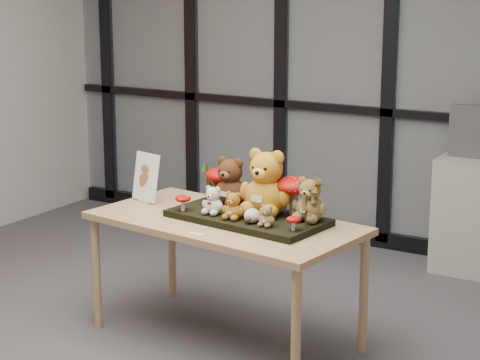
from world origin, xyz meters
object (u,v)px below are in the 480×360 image
Objects in this scene: bear_tan_back at (310,197)px; sign_holder at (146,179)px; bear_small_yellow at (233,204)px; bear_white_bow at (213,199)px; mushroom_front_left at (183,202)px; plush_cream_hedgehog at (252,215)px; mushroom_back_left at (223,183)px; diorama_tray at (248,218)px; bear_beige_small at (267,214)px; bear_brown_medium at (230,179)px; mushroom_back_right at (294,194)px; bear_pooh_yellow at (266,179)px; display_table at (225,231)px; mushroom_front_right at (293,223)px.

bear_tan_back is 0.88× the size of sign_holder.
bear_small_yellow is at bearing 1.03° from sign_holder.
bear_white_bow is 1.74× the size of mushroom_front_left.
bear_white_bow is at bearing 177.93° from plush_cream_hedgehog.
plush_cream_hedgehog is at bearing -39.04° from mushroom_back_left.
plush_cream_hedgehog is (0.10, -0.13, 0.06)m from diorama_tray.
mushroom_front_left is at bearing -108.37° from mushroom_back_left.
bear_beige_small is at bearing -0.37° from bear_small_yellow.
bear_brown_medium is at bearing 54.02° from mushroom_front_left.
mushroom_back_right reaches higher than bear_beige_small.
bear_beige_small is 0.54× the size of mushroom_back_right.
bear_beige_small is (0.12, -0.21, -0.14)m from bear_pooh_yellow.
bear_brown_medium reaches higher than display_table.
plush_cream_hedgehog reaches higher than display_table.
sign_holder reaches higher than mushroom_back_right.
bear_tan_back is 0.42m from bear_small_yellow.
display_table is at bearing -159.22° from bear_tan_back.
bear_tan_back is 1.08m from sign_holder.
bear_small_yellow reaches higher than mushroom_front_right.
bear_white_bow is 2.03× the size of plush_cream_hedgehog.
mushroom_back_right is 2.86× the size of mushroom_front_right.
mushroom_back_left is (-0.08, 0.05, -0.04)m from bear_brown_medium.
mushroom_front_right is (0.38, -0.03, -0.04)m from bear_small_yellow.
bear_beige_small is 1.30× the size of mushroom_front_left.
display_table is 12.29× the size of bear_beige_small.
display_table is 0.33m from mushroom_back_left.
mushroom_back_right is at bearing 32.21° from display_table.
display_table is 19.12× the size of mushroom_front_right.
bear_tan_back is 2.61× the size of mushroom_front_left.
bear_pooh_yellow is at bearing -170.77° from bear_tan_back.
display_table is 0.54m from bear_tan_back.
plush_cream_hedgehog is at bearing 176.98° from bear_beige_small.
mushroom_front_right is at bearing -2.32° from mushroom_front_left.
bear_pooh_yellow is 0.28m from bear_beige_small.
display_table is 6.97× the size of mushroom_back_left.
mushroom_back_right reaches higher than mushroom_back_left.
diorama_tray is (0.12, 0.04, 0.09)m from display_table.
bear_pooh_yellow reaches higher than mushroom_back_right.
display_table is at bearing 5.61° from sign_holder.
mushroom_front_right is at bearing -79.71° from bear_tan_back.
plush_cream_hedgehog is (-0.24, -0.20, -0.09)m from bear_tan_back.
diorama_tray is 3.80× the size of mushroom_back_left.
mushroom_back_left is at bearing 178.31° from bear_tan_back.
mushroom_back_right is (0.22, 0.12, 0.14)m from diorama_tray.
bear_brown_medium reaches higher than mushroom_back_right.
bear_pooh_yellow is 0.17m from mushroom_back_right.
bear_pooh_yellow is at bearing 34.09° from display_table.
mushroom_front_left reaches higher than plush_cream_hedgehog.
diorama_tray is 3.64× the size of mushroom_back_right.
sign_holder is (-0.55, -0.07, -0.06)m from bear_brown_medium.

